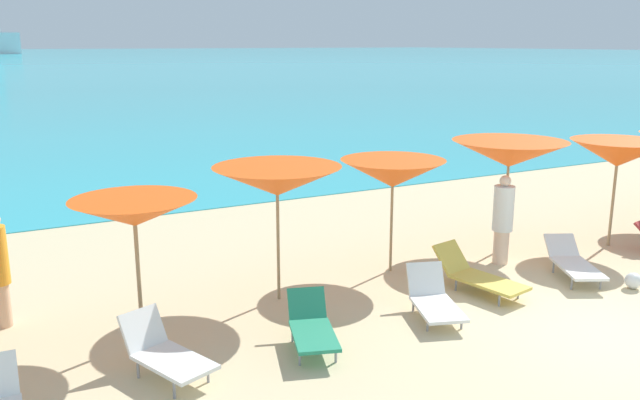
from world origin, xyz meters
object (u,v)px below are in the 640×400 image
(umbrella_1, at_px, (134,213))
(lounge_chair_1, at_px, (312,326))
(umbrella_2, at_px, (277,181))
(lounge_chair_2, at_px, (573,262))
(umbrella_3, at_px, (393,174))
(lounge_chair_3, at_px, (477,275))
(lounge_chair_10, at_px, (434,299))
(beach_ball, at_px, (633,281))
(umbrella_4, at_px, (509,154))
(umbrella_5, at_px, (618,154))
(lounge_chair_6, at_px, (164,351))
(beachgoer_0, at_px, (503,218))

(umbrella_1, distance_m, lounge_chair_1, 2.86)
(umbrella_2, xyz_separation_m, lounge_chair_2, (5.06, -1.52, -1.68))
(umbrella_3, bearing_deg, lounge_chair_2, -33.83)
(lounge_chair_1, bearing_deg, lounge_chair_3, 27.41)
(lounge_chair_10, height_order, beach_ball, lounge_chair_10)
(lounge_chair_2, bearing_deg, umbrella_1, -161.18)
(umbrella_4, distance_m, umbrella_5, 2.27)
(umbrella_4, distance_m, lounge_chair_6, 7.88)
(lounge_chair_2, bearing_deg, lounge_chair_6, -152.27)
(umbrella_5, distance_m, lounge_chair_10, 5.79)
(umbrella_2, distance_m, lounge_chair_2, 5.55)
(lounge_chair_1, xyz_separation_m, lounge_chair_2, (5.39, 0.29, -0.02))
(lounge_chair_2, xyz_separation_m, beachgoer_0, (-0.61, 1.17, 0.60))
(umbrella_3, xyz_separation_m, lounge_chair_10, (-0.56, -2.02, -1.55))
(umbrella_4, relative_size, beach_ball, 8.93)
(lounge_chair_2, height_order, beachgoer_0, beachgoer_0)
(umbrella_2, bearing_deg, beachgoer_0, -4.41)
(umbrella_3, distance_m, beach_ball, 4.48)
(umbrella_5, bearing_deg, umbrella_1, 179.84)
(umbrella_1, relative_size, umbrella_2, 0.93)
(umbrella_4, bearing_deg, beach_ball, -81.42)
(lounge_chair_10, bearing_deg, lounge_chair_1, -158.76)
(lounge_chair_2, relative_size, beachgoer_0, 0.99)
(lounge_chair_10, bearing_deg, umbrella_2, 155.54)
(umbrella_1, bearing_deg, umbrella_5, -0.16)
(umbrella_2, xyz_separation_m, beach_ball, (5.54, -2.40, -1.83))
(umbrella_5, height_order, lounge_chair_3, umbrella_5)
(umbrella_1, xyz_separation_m, beach_ball, (7.88, -1.90, -1.72))
(beach_ball, bearing_deg, umbrella_4, 98.58)
(beach_ball, bearing_deg, umbrella_5, 47.77)
(umbrella_5, bearing_deg, lounge_chair_2, -155.65)
(lounge_chair_6, distance_m, beachgoer_0, 6.93)
(umbrella_1, bearing_deg, lounge_chair_10, -16.44)
(umbrella_3, xyz_separation_m, lounge_chair_1, (-2.70, -2.09, -1.51))
(umbrella_5, xyz_separation_m, lounge_chair_2, (-2.17, -0.98, -1.63))
(umbrella_5, bearing_deg, lounge_chair_3, -170.31)
(lounge_chair_3, distance_m, beach_ball, 2.71)
(lounge_chair_3, bearing_deg, umbrella_2, 146.75)
(umbrella_1, height_order, beach_ball, umbrella_1)
(lounge_chair_1, relative_size, lounge_chair_3, 0.81)
(umbrella_3, distance_m, lounge_chair_3, 2.28)
(umbrella_3, height_order, beach_ball, umbrella_3)
(umbrella_5, distance_m, lounge_chair_3, 4.50)
(lounge_chair_1, bearing_deg, umbrella_4, 39.13)
(umbrella_2, height_order, beachgoer_0, umbrella_2)
(lounge_chair_6, xyz_separation_m, beachgoer_0, (6.78, 1.32, 0.56))
(umbrella_4, relative_size, lounge_chair_10, 1.75)
(lounge_chair_6, bearing_deg, lounge_chair_2, -19.68)
(umbrella_4, bearing_deg, umbrella_3, -179.67)
(beachgoer_0, bearing_deg, umbrella_5, 105.49)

